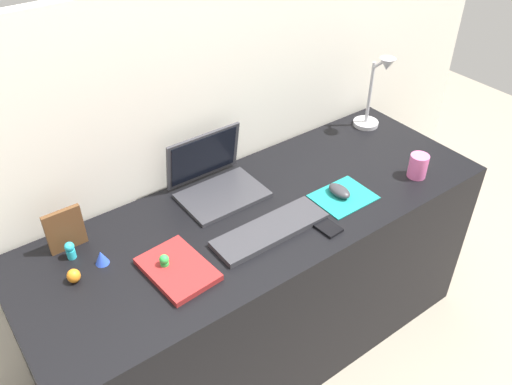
{
  "coord_description": "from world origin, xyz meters",
  "views": [
    {
      "loc": [
        -0.88,
        -1.15,
        1.92
      ],
      "look_at": [
        -0.03,
        0.0,
        0.83
      ],
      "focal_mm": 37.16,
      "sensor_mm": 36.0,
      "label": 1
    }
  ],
  "objects_px": {
    "toy_figurine_orange": "(74,276)",
    "laptop": "(214,178)",
    "keyboard": "(270,230)",
    "toy_figurine_blue": "(101,257)",
    "mouse": "(339,191)",
    "desk_lamp": "(375,95)",
    "toy_figurine_cyan": "(70,250)",
    "toy_figurine_green": "(164,262)",
    "picture_frame": "(65,230)",
    "notebook_pad": "(178,269)",
    "coffee_mug": "(418,166)",
    "cell_phone": "(323,225)"
  },
  "relations": [
    {
      "from": "laptop",
      "to": "toy_figurine_orange",
      "type": "distance_m",
      "value": 0.61
    },
    {
      "from": "toy_figurine_cyan",
      "to": "cell_phone",
      "type": "bearing_deg",
      "value": -25.66
    },
    {
      "from": "laptop",
      "to": "toy_figurine_orange",
      "type": "height_order",
      "value": "laptop"
    },
    {
      "from": "keyboard",
      "to": "mouse",
      "type": "bearing_deg",
      "value": 2.03
    },
    {
      "from": "cell_phone",
      "to": "toy_figurine_cyan",
      "type": "distance_m",
      "value": 0.83
    },
    {
      "from": "cell_phone",
      "to": "toy_figurine_blue",
      "type": "relative_size",
      "value": 2.63
    },
    {
      "from": "cell_phone",
      "to": "coffee_mug",
      "type": "xyz_separation_m",
      "value": [
        0.48,
        0.01,
        0.04
      ]
    },
    {
      "from": "toy_figurine_green",
      "to": "mouse",
      "type": "bearing_deg",
      "value": -3.62
    },
    {
      "from": "laptop",
      "to": "mouse",
      "type": "xyz_separation_m",
      "value": [
        0.35,
        -0.3,
        -0.03
      ]
    },
    {
      "from": "notebook_pad",
      "to": "picture_frame",
      "type": "bearing_deg",
      "value": 122.37
    },
    {
      "from": "toy_figurine_orange",
      "to": "toy_figurine_blue",
      "type": "xyz_separation_m",
      "value": [
        0.1,
        0.02,
        0.0
      ]
    },
    {
      "from": "desk_lamp",
      "to": "notebook_pad",
      "type": "distance_m",
      "value": 1.16
    },
    {
      "from": "mouse",
      "to": "toy_figurine_cyan",
      "type": "xyz_separation_m",
      "value": [
        -0.9,
        0.26,
        0.01
      ]
    },
    {
      "from": "picture_frame",
      "to": "coffee_mug",
      "type": "xyz_separation_m",
      "value": [
        1.22,
        -0.4,
        -0.03
      ]
    },
    {
      "from": "keyboard",
      "to": "desk_lamp",
      "type": "relative_size",
      "value": 1.21
    },
    {
      "from": "toy_figurine_cyan",
      "to": "coffee_mug",
      "type": "bearing_deg",
      "value": -15.92
    },
    {
      "from": "notebook_pad",
      "to": "coffee_mug",
      "type": "xyz_separation_m",
      "value": [
        0.99,
        -0.1,
        0.04
      ]
    },
    {
      "from": "picture_frame",
      "to": "desk_lamp",
      "type": "bearing_deg",
      "value": -1.61
    },
    {
      "from": "desk_lamp",
      "to": "notebook_pad",
      "type": "bearing_deg",
      "value": -166.66
    },
    {
      "from": "desk_lamp",
      "to": "toy_figurine_green",
      "type": "bearing_deg",
      "value": -168.46
    },
    {
      "from": "toy_figurine_cyan",
      "to": "toy_figurine_green",
      "type": "bearing_deg",
      "value": -46.11
    },
    {
      "from": "laptop",
      "to": "desk_lamp",
      "type": "relative_size",
      "value": 0.89
    },
    {
      "from": "mouse",
      "to": "toy_figurine_cyan",
      "type": "relative_size",
      "value": 1.56
    },
    {
      "from": "laptop",
      "to": "desk_lamp",
      "type": "distance_m",
      "value": 0.8
    },
    {
      "from": "mouse",
      "to": "toy_figurine_blue",
      "type": "distance_m",
      "value": 0.86
    },
    {
      "from": "notebook_pad",
      "to": "toy_figurine_green",
      "type": "xyz_separation_m",
      "value": [
        -0.03,
        0.03,
        0.02
      ]
    },
    {
      "from": "mouse",
      "to": "toy_figurine_orange",
      "type": "distance_m",
      "value": 0.95
    },
    {
      "from": "mouse",
      "to": "keyboard",
      "type": "bearing_deg",
      "value": -177.97
    },
    {
      "from": "mouse",
      "to": "toy_figurine_blue",
      "type": "relative_size",
      "value": 1.97
    },
    {
      "from": "toy_figurine_cyan",
      "to": "keyboard",
      "type": "bearing_deg",
      "value": -25.51
    },
    {
      "from": "laptop",
      "to": "keyboard",
      "type": "height_order",
      "value": "laptop"
    },
    {
      "from": "keyboard",
      "to": "desk_lamp",
      "type": "xyz_separation_m",
      "value": [
        0.78,
        0.29,
        0.15
      ]
    },
    {
      "from": "picture_frame",
      "to": "toy_figurine_green",
      "type": "distance_m",
      "value": 0.34
    },
    {
      "from": "laptop",
      "to": "mouse",
      "type": "relative_size",
      "value": 3.12
    },
    {
      "from": "toy_figurine_cyan",
      "to": "mouse",
      "type": "bearing_deg",
      "value": -16.34
    },
    {
      "from": "laptop",
      "to": "toy_figurine_cyan",
      "type": "height_order",
      "value": "laptop"
    },
    {
      "from": "desk_lamp",
      "to": "toy_figurine_green",
      "type": "relative_size",
      "value": 5.89
    },
    {
      "from": "cell_phone",
      "to": "desk_lamp",
      "type": "bearing_deg",
      "value": 27.74
    },
    {
      "from": "notebook_pad",
      "to": "toy_figurine_orange",
      "type": "xyz_separation_m",
      "value": [
        -0.27,
        0.15,
        0.01
      ]
    },
    {
      "from": "keyboard",
      "to": "toy_figurine_blue",
      "type": "relative_size",
      "value": 8.43
    },
    {
      "from": "keyboard",
      "to": "notebook_pad",
      "type": "height_order",
      "value": "same"
    },
    {
      "from": "toy_figurine_blue",
      "to": "keyboard",
      "type": "bearing_deg",
      "value": -20.91
    },
    {
      "from": "picture_frame",
      "to": "coffee_mug",
      "type": "bearing_deg",
      "value": -18.21
    },
    {
      "from": "toy_figurine_blue",
      "to": "desk_lamp",
      "type": "bearing_deg",
      "value": 4.12
    },
    {
      "from": "toy_figurine_orange",
      "to": "laptop",
      "type": "bearing_deg",
      "value": 13.17
    },
    {
      "from": "toy_figurine_green",
      "to": "toy_figurine_cyan",
      "type": "bearing_deg",
      "value": 133.89
    },
    {
      "from": "picture_frame",
      "to": "toy_figurine_blue",
      "type": "distance_m",
      "value": 0.15
    },
    {
      "from": "laptop",
      "to": "desk_lamp",
      "type": "bearing_deg",
      "value": -1.56
    },
    {
      "from": "coffee_mug",
      "to": "toy_figurine_orange",
      "type": "bearing_deg",
      "value": 168.93
    },
    {
      "from": "desk_lamp",
      "to": "toy_figurine_orange",
      "type": "relative_size",
      "value": 7.56
    }
  ]
}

